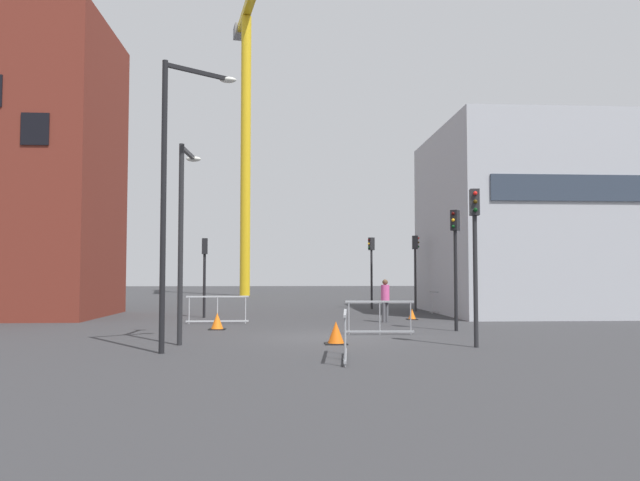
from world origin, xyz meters
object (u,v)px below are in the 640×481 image
at_px(traffic_cone_by_barrier, 412,315).
at_px(traffic_cone_on_verge, 336,333).
at_px(construction_crane, 246,108).
at_px(streetlamp_tall, 174,178).
at_px(traffic_light_near, 415,260).
at_px(traffic_light_corner, 205,264).
at_px(traffic_light_crosswalk, 455,250).
at_px(traffic_cone_orange, 217,322).
at_px(streetlamp_short, 183,222).
at_px(traffic_light_verge, 371,261).
at_px(traffic_light_island, 475,241).
at_px(pedestrian_walking, 385,297).

relative_size(traffic_cone_by_barrier, traffic_cone_on_verge, 0.72).
relative_size(construction_crane, streetlamp_tall, 3.61).
bearing_deg(traffic_light_near, traffic_light_corner, -158.07).
bearing_deg(traffic_light_crosswalk, traffic_cone_orange, 172.71).
height_order(streetlamp_short, traffic_light_verge, streetlamp_short).
height_order(streetlamp_short, traffic_cone_on_verge, streetlamp_short).
height_order(streetlamp_tall, traffic_light_near, streetlamp_tall).
bearing_deg(traffic_light_crosswalk, traffic_light_near, 84.75).
relative_size(streetlamp_tall, traffic_cone_orange, 12.38).
xyz_separation_m(traffic_light_crosswalk, traffic_cone_orange, (-8.13, 1.04, -2.48)).
relative_size(streetlamp_short, traffic_cone_orange, 9.42).
distance_m(traffic_light_near, traffic_light_crosswalk, 11.22).
height_order(traffic_light_near, traffic_light_island, traffic_light_island).
xyz_separation_m(streetlamp_tall, traffic_light_island, (7.82, 0.61, -1.52)).
xyz_separation_m(traffic_cone_orange, traffic_cone_on_verge, (3.73, -4.72, 0.02)).
height_order(traffic_light_corner, traffic_light_crosswalk, traffic_light_crosswalk).
relative_size(pedestrian_walking, traffic_cone_on_verge, 2.74).
bearing_deg(traffic_light_corner, traffic_cone_on_verge, -65.32).
bearing_deg(streetlamp_short, traffic_light_crosswalk, 21.49).
height_order(traffic_cone_orange, traffic_cone_on_verge, traffic_cone_on_verge).
bearing_deg(traffic_light_crosswalk, traffic_light_corner, 143.03).
relative_size(traffic_light_corner, traffic_cone_on_verge, 5.61).
distance_m(traffic_light_verge, traffic_light_island, 18.20).
relative_size(construction_crane, traffic_light_corner, 7.46).
xyz_separation_m(streetlamp_tall, traffic_light_crosswalk, (8.60, 5.29, -1.57)).
bearing_deg(traffic_light_island, construction_crane, 101.94).
relative_size(traffic_light_verge, traffic_cone_by_barrier, 8.76).
distance_m(streetlamp_short, traffic_light_near, 17.51).
distance_m(traffic_light_crosswalk, traffic_cone_by_barrier, 5.89).
distance_m(streetlamp_tall, traffic_light_island, 7.99).
relative_size(traffic_light_corner, traffic_cone_orange, 5.99).
bearing_deg(streetlamp_short, traffic_light_near, 56.43).
bearing_deg(streetlamp_short, construction_crane, 90.70).
bearing_deg(traffic_cone_on_verge, traffic_cone_by_barrier, 65.94).
xyz_separation_m(streetlamp_tall, traffic_light_verge, (7.67, 18.81, -1.66)).
bearing_deg(construction_crane, traffic_cone_by_barrier, -73.48).
bearing_deg(pedestrian_walking, traffic_light_crosswalk, -66.11).
xyz_separation_m(traffic_light_corner, traffic_cone_by_barrier, (8.92, -1.71, -2.18)).
bearing_deg(traffic_cone_orange, construction_crane, 91.66).
bearing_deg(traffic_cone_orange, traffic_cone_on_verge, -51.68).
bearing_deg(streetlamp_tall, traffic_cone_by_barrier, 52.23).
height_order(traffic_light_crosswalk, traffic_cone_orange, traffic_light_crosswalk).
xyz_separation_m(pedestrian_walking, traffic_cone_orange, (-6.38, -2.93, -0.72)).
bearing_deg(traffic_light_corner, traffic_cone_orange, -78.80).
distance_m(pedestrian_walking, traffic_cone_orange, 7.05).
distance_m(streetlamp_tall, traffic_light_crosswalk, 10.22).
distance_m(construction_crane, streetlamp_tall, 41.87).
bearing_deg(traffic_cone_on_verge, traffic_light_island, -15.50).
distance_m(traffic_light_near, traffic_light_corner, 11.15).
xyz_separation_m(traffic_light_verge, traffic_light_near, (1.96, -2.35, -0.02)).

